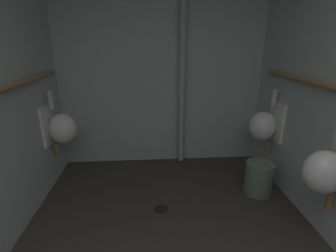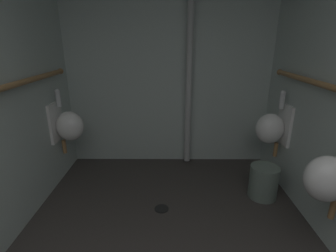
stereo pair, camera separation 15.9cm
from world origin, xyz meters
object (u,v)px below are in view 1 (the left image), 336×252
urinal_left_mid (61,128)px  waste_bin (259,178)px  standpipe_back_wall (182,66)px  urinal_right_mid (326,171)px  urinal_right_far (264,125)px  floor_drain (161,209)px

urinal_left_mid → waste_bin: bearing=-9.9°
waste_bin → urinal_left_mid: bearing=170.1°
urinal_left_mid → standpipe_back_wall: standpipe_back_wall is taller
urinal_right_mid → standpipe_back_wall: 1.88m
urinal_right_mid → urinal_left_mid: bearing=153.6°
standpipe_back_wall → waste_bin: standpipe_back_wall is taller
urinal_right_mid → urinal_right_far: same height
urinal_left_mid → floor_drain: size_ratio=5.39×
urinal_right_far → standpipe_back_wall: bearing=150.8°
urinal_left_mid → floor_drain: (1.07, -0.59, -0.67)m
floor_drain → urinal_left_mid: bearing=150.9°
standpipe_back_wall → waste_bin: bearing=-46.8°
urinal_right_far → waste_bin: urinal_right_far is taller
urinal_right_far → standpipe_back_wall: 1.18m
floor_drain → waste_bin: (1.06, 0.22, 0.17)m
standpipe_back_wall → urinal_right_far: bearing=-29.2°
urinal_right_mid → standpipe_back_wall: bearing=119.8°
urinal_right_mid → floor_drain: 1.47m
urinal_right_mid → urinal_right_far: (0.00, 1.05, 0.00)m
standpipe_back_wall → waste_bin: (0.75, -0.80, -1.11)m
urinal_right_mid → floor_drain: bearing=156.2°
urinal_right_mid → standpipe_back_wall: (-0.88, 1.55, 0.61)m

